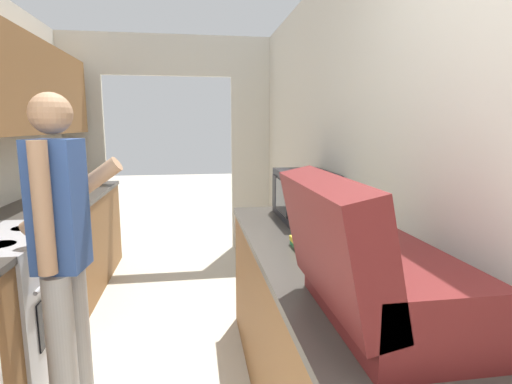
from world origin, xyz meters
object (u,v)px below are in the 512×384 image
object	(u,v)px
book_stack	(315,245)
microwave	(304,195)
suitcase	(369,271)
person	(62,256)
knife	(36,212)

from	to	relation	value
book_stack	microwave	bearing A→B (deg)	79.05
suitcase	microwave	bearing A→B (deg)	82.51
person	suitcase	distance (m)	1.44
microwave	knife	world-z (taller)	microwave
person	book_stack	world-z (taller)	person
suitcase	microwave	size ratio (longest dim) A/B	1.23
suitcase	book_stack	distance (m)	0.74
microwave	book_stack	size ratio (longest dim) A/B	1.92
person	microwave	xyz separation A→B (m)	(1.34, 0.57, 0.16)
suitcase	book_stack	size ratio (longest dim) A/B	2.36
person	microwave	size ratio (longest dim) A/B	3.09
person	knife	bearing A→B (deg)	32.07
person	knife	distance (m)	1.12
suitcase	knife	size ratio (longest dim) A/B	2.11
book_stack	knife	world-z (taller)	book_stack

